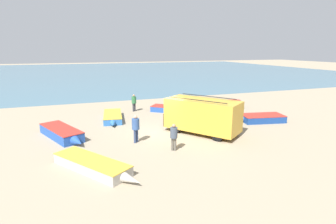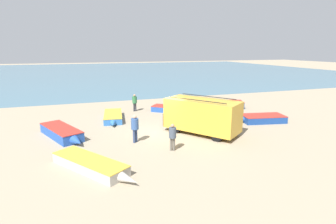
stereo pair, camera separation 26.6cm
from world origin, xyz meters
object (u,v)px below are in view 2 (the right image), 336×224
object	(u,v)px
fishing_rowboat_3	(113,117)
fishing_rowboat_4	(92,165)
parked_van	(202,115)
fisherman_0	(135,126)
fishing_rowboat_0	(262,118)
fishing_rowboat_2	(62,133)
fisherman_1	(173,135)
fisherman_2	(135,101)
fishing_rowboat_1	(172,109)
fishing_rowboat_5	(220,104)

from	to	relation	value
fishing_rowboat_3	fishing_rowboat_4	xyz separation A→B (m)	(-2.09, -8.97, 0.00)
parked_van	fisherman_0	bearing A→B (deg)	57.75
fishing_rowboat_0	fishing_rowboat_2	size ratio (longest dim) A/B	0.85
fisherman_0	fisherman_1	size ratio (longest dim) A/B	1.11
parked_van	fishing_rowboat_0	xyz separation A→B (m)	(5.84, 1.07, -1.01)
parked_van	fishing_rowboat_0	size ratio (longest dim) A/B	1.28
fisherman_2	fishing_rowboat_1	bearing A→B (deg)	54.66
fishing_rowboat_0	fishing_rowboat_3	bearing A→B (deg)	-10.60
parked_van	fishing_rowboat_4	bearing A→B (deg)	78.30
fishing_rowboat_2	fisherman_2	size ratio (longest dim) A/B	3.04
fishing_rowboat_4	fishing_rowboat_5	distance (m)	16.44
fishing_rowboat_2	fishing_rowboat_3	world-z (taller)	fishing_rowboat_2
fishing_rowboat_2	fishing_rowboat_5	distance (m)	15.16
fishing_rowboat_5	fisherman_2	xyz separation A→B (m)	(-8.34, 1.07, 0.64)
fishing_rowboat_0	fisherman_0	bearing A→B (deg)	18.62
fisherman_0	fisherman_2	distance (m)	8.48
fishing_rowboat_5	fisherman_0	world-z (taller)	fisherman_0
fishing_rowboat_1	fisherman_2	size ratio (longest dim) A/B	2.35
parked_van	fisherman_1	distance (m)	3.82
fishing_rowboat_0	fisherman_2	world-z (taller)	fisherman_2
fisherman_2	fishing_rowboat_0	bearing A→B (deg)	39.83
fishing_rowboat_0	fishing_rowboat_2	world-z (taller)	fishing_rowboat_2
fisherman_1	fisherman_2	world-z (taller)	fisherman_2
fisherman_0	fisherman_1	distance (m)	2.67
fishing_rowboat_2	fishing_rowboat_5	xyz separation A→B (m)	(14.37, 4.81, -0.01)
fishing_rowboat_0	fishing_rowboat_2	bearing A→B (deg)	7.03
parked_van	fisherman_0	distance (m)	4.74
fishing_rowboat_4	fisherman_1	world-z (taller)	fisherman_1
parked_van	fishing_rowboat_5	bearing A→B (deg)	-74.41
fishing_rowboat_4	fisherman_2	size ratio (longest dim) A/B	2.99
fishing_rowboat_2	fisherman_0	xyz separation A→B (m)	(4.37, -2.43, 0.73)
parked_van	fisherman_0	size ratio (longest dim) A/B	3.00
fishing_rowboat_3	fishing_rowboat_4	size ratio (longest dim) A/B	0.96
fishing_rowboat_2	fishing_rowboat_5	bearing A→B (deg)	83.78
fishing_rowboat_4	fishing_rowboat_2	bearing A→B (deg)	160.58
fishing_rowboat_1	fisherman_0	distance (m)	8.53
fishing_rowboat_1	fishing_rowboat_3	xyz separation A→B (m)	(-5.50, -1.13, -0.00)
parked_van	fishing_rowboat_2	bearing A→B (deg)	40.44
fishing_rowboat_1	fishing_rowboat_3	distance (m)	5.62
fishing_rowboat_0	fishing_rowboat_1	world-z (taller)	fishing_rowboat_0
parked_van	fishing_rowboat_2	world-z (taller)	parked_van
fisherman_0	fishing_rowboat_2	bearing A→B (deg)	-155.14
fishing_rowboat_0	fisherman_2	xyz separation A→B (m)	(-8.90, 6.86, 0.68)
fisherman_1	fisherman_2	xyz separation A→B (m)	(-0.10, 10.33, 0.01)
fisherman_1	fishing_rowboat_3	bearing A→B (deg)	50.26
fishing_rowboat_5	fisherman_0	xyz separation A→B (m)	(-10.00, -7.24, 0.74)
fishing_rowboat_0	fishing_rowboat_1	distance (m)	7.95
fishing_rowboat_0	fishing_rowboat_3	xyz separation A→B (m)	(-11.22, 4.39, -0.02)
fishing_rowboat_5	fishing_rowboat_1	bearing A→B (deg)	22.19
fishing_rowboat_1	fisherman_0	xyz separation A→B (m)	(-4.84, -6.98, 0.80)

